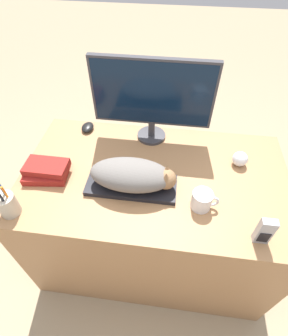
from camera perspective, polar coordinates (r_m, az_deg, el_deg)
The scene contains 11 objects.
ground_plane at distance 1.78m, azimuth 0.07°, elevation -27.65°, with size 12.00×12.00×0.00m, color #998466.
desk at distance 1.58m, azimuth 1.89°, elevation -10.70°, with size 1.31×0.75×0.76m.
keyboard at distance 1.22m, azimuth -2.77°, elevation -3.79°, with size 0.42×0.16×0.02m.
cat at distance 1.16m, azimuth -2.16°, elevation -1.54°, with size 0.39×0.18×0.13m.
monitor at distance 1.33m, azimuth 1.84°, elevation 15.47°, with size 0.61×0.16×0.45m.
computer_mouse at distance 1.56m, azimuth -12.18°, elevation 8.66°, with size 0.07×0.09×0.03m.
coffee_mug at distance 1.16m, azimuth 12.57°, elevation -6.87°, with size 0.12×0.09×0.09m.
pen_cup at distance 1.24m, azimuth -27.64°, elevation -7.00°, with size 0.08×0.08×0.21m.
baseball at distance 1.39m, azimuth 20.17°, elevation 1.88°, with size 0.08×0.08×0.08m.
phone at distance 1.12m, azimuth 24.77°, elevation -12.42°, with size 0.06×0.03×0.14m.
book_stack at distance 1.34m, azimuth -20.43°, elevation -0.41°, with size 0.22×0.17×0.07m.
Camera 1 is at (0.06, -0.47, 1.72)m, focal length 28.00 mm.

